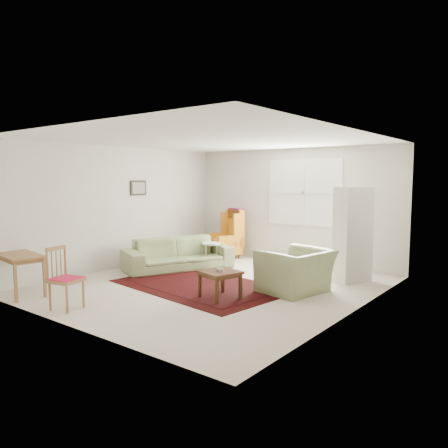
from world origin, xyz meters
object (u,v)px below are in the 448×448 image
Objects in this scene: sofa at (178,248)px; coffee_table at (220,285)px; cabinet at (353,235)px; wingback_chair at (224,233)px; armchair at (296,267)px; desk at (20,274)px; desk_chair at (66,278)px; stool at (211,254)px.

coffee_table is (2.04, -1.20, -0.22)m from sofa.
wingback_chair is at bearing -166.73° from cabinet.
desk is (-3.44, -2.82, -0.09)m from armchair.
sofa is at bearing -0.32° from desk_chair.
cabinet is at bearing 46.68° from desk.
stool is 3.62m from desk_chair.
coffee_table is (2.09, -2.81, -0.36)m from wingback_chair.
armchair is 4.46m from desk.
stool reaches higher than coffee_table.
stool is at bearing -4.43° from sofa.
sofa is 2.03× the size of armchair.
cabinet is (1.18, 2.36, 0.63)m from coffee_table.
coffee_table is at bearing 33.01° from desk.
desk_chair is at bearing -144.22° from sofa.
desk_chair is at bearing 0.00° from desk.
wingback_chair reaches higher than coffee_table.
wingback_chair is 4.62m from desk_chair.
wingback_chair reaches higher than desk_chair.
sofa is 3.04m from desk.
sofa reaches higher than desk.
sofa is 1.28× the size of cabinet.
armchair is at bearing 39.35° from desk.
cabinet is (3.21, 1.16, 0.41)m from sofa.
desk_chair reaches higher than armchair.
wingback_chair is at bearing 82.28° from desk.
sofa is at bearing -139.15° from cabinet.
cabinet is at bearing 15.30° from wingback_chair.
desk_chair is (-2.56, -4.12, -0.41)m from cabinet.
stool is (0.33, 0.64, -0.19)m from sofa.
desk reaches higher than stool.
desk is at bearing -41.04° from armchair.
desk_chair is (0.66, -2.96, 0.00)m from sofa.
coffee_table is 3.23m from desk.
cabinet reaches higher than sofa.
desk_chair is (1.33, 0.00, 0.12)m from desk.
wingback_chair is at bearing 111.80° from stool.
coffee_table is at bearing -50.95° from desk_chair.
stool is at bearing 132.82° from coffee_table.
sofa is 2.46× the size of desk_chair.
coffee_table is 2.25m from desk_chair.
coffee_table is at bearing -95.45° from cabinet.
stool is 0.58× the size of desk_chair.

